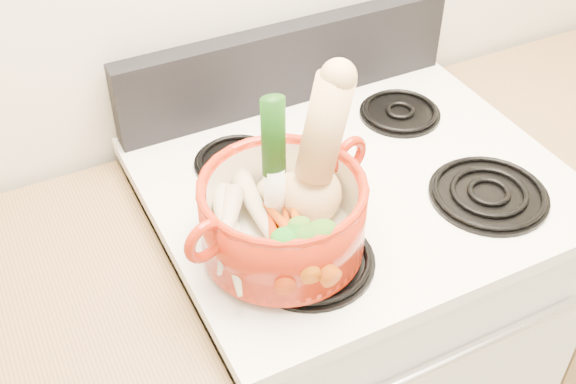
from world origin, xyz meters
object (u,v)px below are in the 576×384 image
stove_body (344,336)px  squash (313,154)px  dutch_oven (283,217)px  leek (274,162)px

stove_body → squash: size_ratio=3.40×
dutch_oven → leek: bearing=71.1°
squash → leek: size_ratio=1.04×
squash → stove_body: bearing=20.8°
dutch_oven → leek: leek is taller
stove_body → dutch_oven: dutch_oven is taller
stove_body → dutch_oven: 0.63m
dutch_oven → stove_body: bearing=12.9°
stove_body → squash: (-0.16, -0.10, 0.67)m
stove_body → squash: bearing=-147.0°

